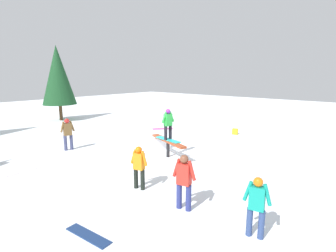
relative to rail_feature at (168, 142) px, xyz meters
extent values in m
plane|color=white|center=(0.00, 0.00, -0.64)|extent=(60.00, 60.00, 0.00)
cylinder|color=black|center=(0.00, 0.00, -0.30)|extent=(0.14, 0.14, 0.67)
cube|color=#A53F1E|center=(0.00, 0.00, 0.07)|extent=(2.45, 1.15, 0.08)
cube|color=white|center=(-1.85, 0.70, -0.36)|extent=(2.22, 2.04, 0.55)
cube|color=#22C3C4|center=(0.00, 0.00, 0.13)|extent=(1.41, 0.53, 0.03)
cylinder|color=black|center=(-0.02, -0.12, 0.43)|extent=(0.13, 0.13, 0.58)
cylinder|color=black|center=(0.02, 0.12, 0.43)|extent=(0.13, 0.13, 0.58)
cube|color=green|center=(0.00, 0.00, 0.98)|extent=(0.25, 0.35, 0.50)
cylinder|color=green|center=(-0.04, -0.20, 1.09)|extent=(0.13, 0.27, 0.46)
cylinder|color=green|center=(0.04, 0.20, 1.09)|extent=(0.13, 0.27, 0.46)
sphere|color=purple|center=(0.00, 0.00, 1.33)|extent=(0.21, 0.21, 0.21)
cylinder|color=navy|center=(4.96, -3.08, -0.31)|extent=(0.13, 0.13, 0.65)
cylinder|color=navy|center=(5.20, -3.03, -0.31)|extent=(0.13, 0.13, 0.65)
cube|color=#149D89|center=(5.08, -3.05, 0.27)|extent=(0.35, 0.26, 0.52)
cylinder|color=#149D89|center=(4.89, -3.09, 0.39)|extent=(0.21, 0.12, 0.46)
cylinder|color=#149D89|center=(5.28, -3.01, 0.39)|extent=(0.21, 0.12, 0.46)
sphere|color=orange|center=(5.08, -3.05, 0.63)|extent=(0.20, 0.20, 0.20)
cylinder|color=#3D4167|center=(-4.18, -2.08, -0.28)|extent=(0.14, 0.14, 0.71)
cylinder|color=#3D4167|center=(-4.24, -2.34, -0.28)|extent=(0.14, 0.14, 0.71)
cube|color=brown|center=(-4.21, -2.21, 0.35)|extent=(0.29, 0.39, 0.56)
cylinder|color=brown|center=(-4.16, -2.00, 0.48)|extent=(0.14, 0.23, 0.50)
cylinder|color=brown|center=(-4.26, -2.42, 0.48)|extent=(0.14, 0.23, 0.50)
sphere|color=red|center=(-4.21, -2.21, 0.74)|extent=(0.22, 0.22, 0.22)
cylinder|color=black|center=(1.26, -3.02, -0.32)|extent=(0.13, 0.13, 0.64)
cylinder|color=black|center=(1.50, -2.96, -0.32)|extent=(0.13, 0.13, 0.64)
cube|color=orange|center=(1.38, -2.99, 0.25)|extent=(0.35, 0.26, 0.51)
cylinder|color=orange|center=(1.19, -3.03, 0.37)|extent=(0.22, 0.12, 0.46)
cylinder|color=orange|center=(1.58, -2.95, 0.37)|extent=(0.22, 0.12, 0.46)
sphere|color=orange|center=(1.38, -2.99, 0.61)|extent=(0.20, 0.20, 0.20)
cylinder|color=navy|center=(3.32, -3.08, -0.29)|extent=(0.15, 0.15, 0.70)
cylinder|color=navy|center=(3.05, -3.13, -0.29)|extent=(0.15, 0.15, 0.70)
cube|color=red|center=(3.18, -3.10, 0.34)|extent=(0.38, 0.27, 0.57)
cylinder|color=red|center=(3.40, -3.07, 0.47)|extent=(0.25, 0.13, 0.51)
cylinder|color=red|center=(2.97, -3.14, 0.47)|extent=(0.25, 0.13, 0.51)
sphere|color=brown|center=(3.18, -3.10, 0.74)|extent=(0.22, 0.22, 0.22)
cube|color=white|center=(-2.91, -4.79, -0.63)|extent=(0.33, 1.48, 0.02)
cube|color=#D52890|center=(-4.02, 4.18, -0.63)|extent=(1.08, 1.15, 0.02)
cube|color=navy|center=(2.29, -5.40, -0.63)|extent=(1.26, 0.39, 0.02)
cube|color=yellow|center=(0.24, 5.79, -0.47)|extent=(0.34, 0.27, 0.34)
cylinder|color=#4C331E|center=(-12.14, 1.59, -0.02)|extent=(0.24, 0.24, 1.23)
cone|color=#194723|center=(-12.14, 1.59, 2.76)|extent=(2.45, 2.45, 4.35)
camera|label=1|loc=(6.97, -8.19, 2.85)|focal=28.00mm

